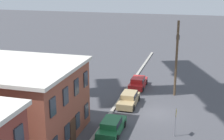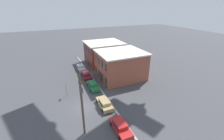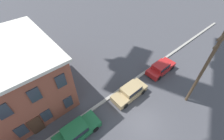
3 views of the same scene
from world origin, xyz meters
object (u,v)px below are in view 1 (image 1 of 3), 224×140
Objects in this scene: utility_pole at (177,54)px; car_red at (138,82)px; car_green at (112,126)px; car_tan at (129,99)px; caution_sign at (176,118)px.

car_red is at bearing 72.42° from utility_pole.
car_tan is at bearing -0.19° from car_green.
caution_sign reaches higher than car_green.
car_red is at bearing 0.43° from car_green.
caution_sign is at bearing -137.29° from car_tan.
caution_sign is (1.00, -5.63, 1.05)m from car_green.
caution_sign is at bearing -175.19° from utility_pole.
car_red is 13.47m from caution_sign.
car_green is 13.29m from utility_pole.
utility_pole reaches higher than caution_sign.
caution_sign reaches higher than car_tan.
utility_pole reaches higher than car_green.
car_tan is 0.48× the size of utility_pole.
utility_pole reaches higher than car_tan.
car_tan and car_red have the same top height.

